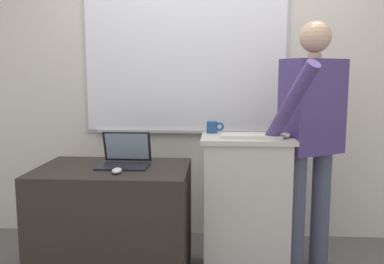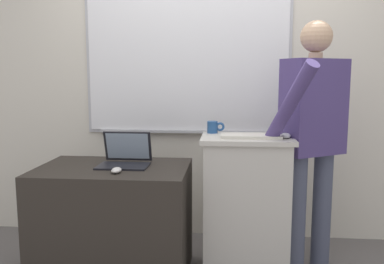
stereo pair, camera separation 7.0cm
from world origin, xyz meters
TOP-DOWN VIEW (x-y plane):
  - back_wall at (-0.01, 1.25)m, footprint 6.40×0.17m
  - lectern_podium at (0.28, 0.49)m, footprint 0.60×0.42m
  - side_desk at (-0.61, 0.39)m, footprint 1.00×0.67m
  - person_presenter at (0.72, 0.57)m, footprint 0.59×0.71m
  - laptop at (-0.54, 0.47)m, footprint 0.33×0.28m
  - wireless_keyboard at (0.30, 0.43)m, footprint 0.39×0.15m
  - computer_mouse_by_laptop at (-0.54, 0.23)m, footprint 0.06×0.10m
  - computer_mouse_by_keyboard at (0.53, 0.44)m, footprint 0.06×0.10m
  - coffee_mug at (0.05, 0.63)m, footprint 0.12×0.07m

SIDE VIEW (x-z plane):
  - side_desk at x=-0.61m, z-range 0.00..0.77m
  - lectern_podium at x=0.28m, z-range 0.00..0.97m
  - computer_mouse_by_laptop at x=-0.54m, z-range 0.77..0.80m
  - laptop at x=-0.54m, z-range 0.72..0.94m
  - wireless_keyboard at x=0.30m, z-range 0.97..0.99m
  - computer_mouse_by_keyboard at x=0.53m, z-range 0.97..1.00m
  - person_presenter at x=0.72m, z-range 0.14..1.86m
  - coffee_mug at x=0.05m, z-range 0.97..1.05m
  - back_wall at x=-0.01m, z-range 0.00..2.82m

